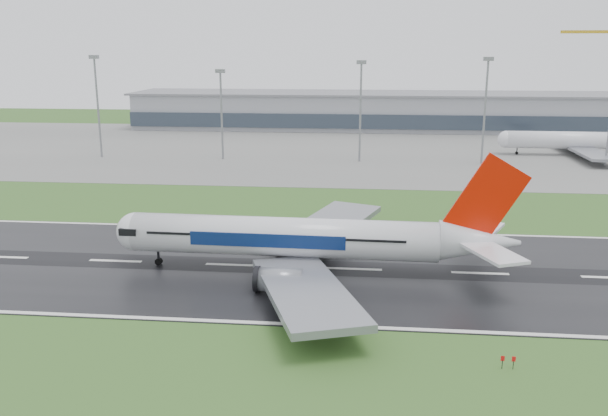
# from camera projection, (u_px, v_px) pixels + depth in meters

# --- Properties ---
(ground) EXTENTS (520.00, 520.00, 0.00)m
(ground) POSITION_uv_depth(u_px,v_px,m) (480.00, 274.00, 99.71)
(ground) COLOR #2D541E
(ground) RESTS_ON ground
(runway) EXTENTS (400.00, 45.00, 0.10)m
(runway) POSITION_uv_depth(u_px,v_px,m) (480.00, 273.00, 99.69)
(runway) COLOR black
(runway) RESTS_ON ground
(apron) EXTENTS (400.00, 130.00, 0.08)m
(apron) POSITION_uv_depth(u_px,v_px,m) (419.00, 150.00, 220.20)
(apron) COLOR slate
(apron) RESTS_ON ground
(terminal) EXTENTS (240.00, 36.00, 15.00)m
(terminal) POSITION_uv_depth(u_px,v_px,m) (409.00, 112.00, 276.20)
(terminal) COLOR gray
(terminal) RESTS_ON ground
(main_airliner) EXTENTS (65.46, 62.49, 18.88)m
(main_airliner) POSITION_uv_depth(u_px,v_px,m) (312.00, 214.00, 98.21)
(main_airliner) COLOR silver
(main_airliner) RESTS_ON runway
(parked_airliner) EXTENTS (55.33, 51.52, 16.21)m
(parked_airliner) POSITION_uv_depth(u_px,v_px,m) (580.00, 131.00, 206.94)
(parked_airliner) COLOR silver
(parked_airliner) RESTS_ON apron
(floodmast_0) EXTENTS (0.64, 0.64, 31.43)m
(floodmast_0) POSITION_uv_depth(u_px,v_px,m) (98.00, 109.00, 202.29)
(floodmast_0) COLOR gray
(floodmast_0) RESTS_ON ground
(floodmast_1) EXTENTS (0.64, 0.64, 27.21)m
(floodmast_1) POSITION_uv_depth(u_px,v_px,m) (222.00, 117.00, 198.92)
(floodmast_1) COLOR gray
(floodmast_1) RESTS_ON ground
(floodmast_2) EXTENTS (0.64, 0.64, 29.98)m
(floodmast_2) POSITION_uv_depth(u_px,v_px,m) (360.00, 114.00, 194.37)
(floodmast_2) COLOR gray
(floodmast_2) RESTS_ON ground
(floodmast_3) EXTENTS (0.64, 0.64, 31.04)m
(floodmast_3) POSITION_uv_depth(u_px,v_px,m) (485.00, 113.00, 190.62)
(floodmast_3) COLOR gray
(floodmast_3) RESTS_ON ground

